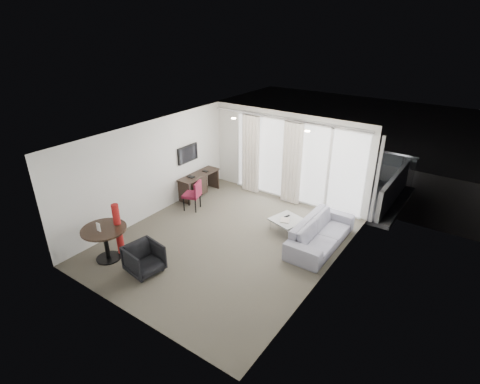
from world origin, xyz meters
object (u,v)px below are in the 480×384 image
Objects in this scene: sofa at (321,233)px; rattan_chair_b at (359,180)px; coffee_table at (287,225)px; desk at (199,185)px; tub_armchair at (144,259)px; red_lamp at (118,230)px; rattan_chair_a at (323,183)px; desk_chair at (192,195)px; round_table at (106,244)px.

rattan_chair_b reaches higher than sofa.
rattan_chair_b is at bearing 77.42° from coffee_table.
coffee_table is (3.23, -0.35, -0.18)m from desk.
rattan_chair_b is (2.41, 6.50, 0.13)m from tub_armchair.
red_lamp reaches higher than rattan_chair_a.
tub_armchair is at bearing -94.96° from rattan_chair_a.
rattan_chair_a is (2.62, 3.07, -0.07)m from desk_chair.
desk_chair is 1.19× the size of coffee_table.
desk is at bearing -140.43° from rattan_chair_b.
rattan_chair_b is at bearing 61.94° from red_lamp.
red_lamp is (0.13, -2.61, 0.20)m from desk_chair.
desk_chair is 1.19× the size of rattan_chair_a.
red_lamp reaches higher than round_table.
red_lamp is (0.57, -3.45, 0.29)m from desk.
sofa is at bearing -6.48° from desk.
round_table is 6.51m from rattan_chair_a.
round_table is at bearing -107.98° from desk_chair.
desk_chair is 2.92m from round_table.
round_table is 1.36× the size of coffee_table.
red_lamp is at bearing -114.70° from rattan_chair_b.
round_table reaches higher than sofa.
desk is at bearing 83.52° from sofa.
round_table reaches higher than rattan_chair_a.
desk_chair is at bearing 30.16° from tub_armchair.
desk_chair is 0.68× the size of red_lamp.
desk is 1.48× the size of round_table.
coffee_table is at bearing -6.27° from desk.
round_table is 4.95m from sofa.
desk_chair is 0.95× the size of rattan_chair_b.
desk_chair is at bearing 91.02° from round_table.
round_table is (0.50, -3.76, 0.05)m from desk.
round_table reaches higher than coffee_table.
round_table is 1.36× the size of rattan_chair_a.
rattan_chair_a is (3.06, 2.22, 0.02)m from desk.
sofa is (4.20, -0.48, -0.02)m from desk.
round_table reaches higher than desk.
round_table is 4.37m from coffee_table.
rattan_chair_b reaches higher than rattan_chair_a.
tub_armchair is at bearing -66.79° from desk.
desk is at bearing 97.52° from round_table.
red_lamp is (0.08, 0.31, 0.24)m from round_table.
desk is at bearing 98.80° from desk_chair.
coffee_table is 0.99m from sofa.
desk is at bearing 31.63° from tub_armchair.
desk is 0.65× the size of sofa.
desk is 0.96m from desk_chair.
coffee_table is at bearing -9.05° from desk_chair.
rattan_chair_b reaches higher than desk.
round_table is at bearing -82.48° from desk.
tub_armchair is at bearing 8.28° from round_table.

